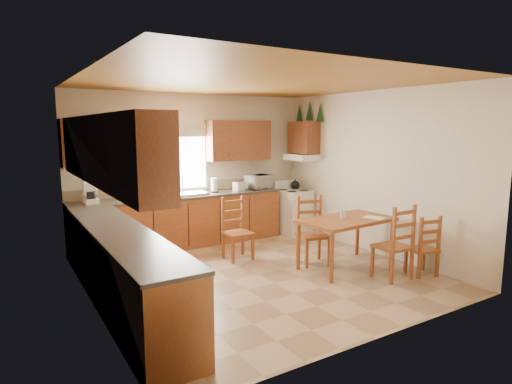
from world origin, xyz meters
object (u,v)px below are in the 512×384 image
dining_table (346,243)px  chair_far_left (238,229)px  stove (293,212)px  chair_near_right (422,245)px  microwave (258,182)px  chair_near_left (393,242)px  chair_far_right (314,231)px

dining_table → chair_far_left: 1.70m
stove → chair_near_right: 2.94m
microwave → chair_near_left: microwave is taller
chair_near_left → chair_near_right: size_ratio=1.21×
chair_near_left → chair_near_right: 0.50m
stove → chair_near_right: size_ratio=0.97×
dining_table → chair_near_left: (0.22, -0.68, 0.15)m
microwave → chair_far_left: size_ratio=0.45×
chair_near_right → chair_far_left: bearing=-33.3°
chair_far_left → chair_far_right: (0.88, -0.81, 0.02)m
chair_near_left → chair_far_right: bearing=-62.5°
chair_far_left → chair_far_right: 1.20m
stove → microwave: 0.94m
stove → chair_near_left: 2.84m
dining_table → chair_near_right: size_ratio=1.61×
chair_near_right → chair_far_left: 2.76m
microwave → dining_table: 2.48m
chair_near_left → chair_far_right: chair_near_left is taller
dining_table → chair_near_left: chair_near_left is taller
dining_table → chair_near_left: bearing=-75.7°
dining_table → chair_near_left: size_ratio=1.34×
microwave → dining_table: (0.06, -2.38, -0.68)m
stove → dining_table: size_ratio=0.60×
stove → chair_far_left: (-1.78, -0.92, 0.07)m
microwave → dining_table: size_ratio=0.31×
chair_near_right → chair_far_left: (-1.89, 2.02, 0.06)m
microwave → chair_near_right: 3.34m
microwave → dining_table: bearing=-102.1°
microwave → chair_far_left: microwave is taller
chair_near_left → chair_far_left: size_ratio=1.07×
chair_near_left → chair_near_right: bearing=167.6°
chair_near_left → microwave: bearing=-82.8°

